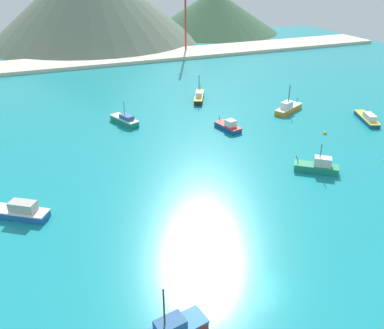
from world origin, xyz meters
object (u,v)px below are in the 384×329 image
object	(u,v)px
fishing_boat_4	(228,126)
buoy_1	(325,133)
fishing_boat_0	(367,118)
fishing_boat_7	(19,211)
fishing_boat_3	(288,108)
fishing_boat_2	(318,166)
fishing_boat_5	(199,97)
radio_tower	(185,3)
fishing_boat_11	(125,120)

from	to	relation	value
fishing_boat_4	buoy_1	distance (m)	20.84
fishing_boat_0	fishing_boat_7	distance (m)	76.27
fishing_boat_3	fishing_boat_0	bearing A→B (deg)	-42.90
fishing_boat_2	fishing_boat_5	size ratio (longest dim) A/B	0.74
fishing_boat_0	fishing_boat_7	xyz separation A→B (m)	(-75.50, -10.81, 0.19)
radio_tower	buoy_1	bearing A→B (deg)	-91.56
fishing_boat_0	radio_tower	xyz separation A→B (m)	(-11.50, 86.95, 18.05)
fishing_boat_4	fishing_boat_7	bearing A→B (deg)	-157.03
fishing_boat_0	fishing_boat_4	bearing A→B (deg)	166.92
fishing_boat_0	radio_tower	bearing A→B (deg)	97.53
fishing_boat_3	fishing_boat_11	bearing A→B (deg)	169.51
fishing_boat_11	fishing_boat_4	bearing A→B (deg)	-30.95
radio_tower	fishing_boat_7	bearing A→B (deg)	-123.21
fishing_boat_7	buoy_1	size ratio (longest dim) A/B	10.61
fishing_boat_11	buoy_1	size ratio (longest dim) A/B	9.89
fishing_boat_7	fishing_boat_3	bearing A→B (deg)	20.51
fishing_boat_0	buoy_1	distance (m)	14.14
buoy_1	radio_tower	bearing A→B (deg)	88.44
fishing_boat_0	fishing_boat_7	world-z (taller)	fishing_boat_7
fishing_boat_7	fishing_boat_11	bearing A→B (deg)	53.12
buoy_1	fishing_boat_2	bearing A→B (deg)	-132.97
fishing_boat_0	fishing_boat_5	distance (m)	41.98
fishing_boat_3	fishing_boat_11	xyz separation A→B (m)	(-39.24, 7.27, -0.07)
fishing_boat_0	fishing_boat_11	size ratio (longest dim) A/B	1.20
fishing_boat_3	radio_tower	size ratio (longest dim) A/B	0.26
fishing_boat_0	fishing_boat_4	size ratio (longest dim) A/B	1.42
fishing_boat_2	fishing_boat_11	world-z (taller)	fishing_boat_2
fishing_boat_2	fishing_boat_3	xyz separation A→B (m)	(13.01, 28.14, -0.05)
fishing_boat_4	fishing_boat_5	distance (m)	21.84
radio_tower	fishing_boat_11	bearing A→B (deg)	-121.44
fishing_boat_0	fishing_boat_4	world-z (taller)	fishing_boat_4
fishing_boat_3	fishing_boat_4	world-z (taller)	fishing_boat_3
fishing_boat_11	radio_tower	world-z (taller)	radio_tower
fishing_boat_0	fishing_boat_2	world-z (taller)	fishing_boat_2
fishing_boat_2	fishing_boat_5	distance (m)	45.10
fishing_boat_7	radio_tower	xyz separation A→B (m)	(64.00, 97.76, 17.86)
fishing_boat_11	radio_tower	xyz separation A→B (m)	(41.12, 67.26, 17.91)
fishing_boat_7	fishing_boat_5	bearing A→B (deg)	41.43
fishing_boat_4	radio_tower	bearing A→B (deg)	75.34
fishing_boat_4	radio_tower	size ratio (longest dim) A/B	0.19
fishing_boat_7	fishing_boat_2	bearing A→B (deg)	-5.69
fishing_boat_2	fishing_boat_5	world-z (taller)	fishing_boat_5
fishing_boat_2	fishing_boat_11	size ratio (longest dim) A/B	0.88
fishing_boat_2	fishing_boat_11	bearing A→B (deg)	126.53
fishing_boat_4	fishing_boat_5	size ratio (longest dim) A/B	0.70
fishing_boat_3	fishing_boat_5	bearing A→B (deg)	134.90
buoy_1	fishing_boat_7	bearing A→B (deg)	-172.17
fishing_boat_5	fishing_boat_11	world-z (taller)	fishing_boat_5
buoy_1	radio_tower	size ratio (longest dim) A/B	0.02
fishing_boat_2	radio_tower	size ratio (longest dim) A/B	0.20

